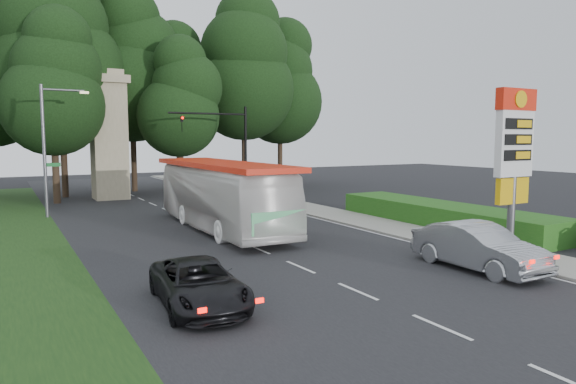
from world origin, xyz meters
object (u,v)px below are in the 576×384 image
monument (109,134)px  transit_bus (222,196)px  traffic_signal_mast (230,140)px  suv_charcoal (199,284)px  sedan_silver (478,247)px  streetlight_signs (48,144)px  gas_station_pylon (514,147)px

monument → transit_bus: bearing=-81.7°
traffic_signal_mast → suv_charcoal: (-10.47, -22.33, -4.02)m
transit_bus → sedan_silver: size_ratio=2.47×
monument → sedan_silver: monument is taller
streetlight_signs → sedan_silver: bearing=-59.8°
gas_station_pylon → streetlight_signs: streetlight_signs is taller
traffic_signal_mast → sedan_silver: 23.75m
suv_charcoal → sedan_silver: bearing=-0.7°
traffic_signal_mast → sedan_silver: (-0.18, -23.44, -3.82)m
traffic_signal_mast → transit_bus: traffic_signal_mast is taller
traffic_signal_mast → streetlight_signs: size_ratio=0.90×
gas_station_pylon → sedan_silver: size_ratio=1.32×
gas_station_pylon → traffic_signal_mast: traffic_signal_mast is taller
gas_station_pylon → monument: size_ratio=0.68×
monument → suv_charcoal: (-2.79, -28.33, -4.45)m
traffic_signal_mast → transit_bus: bearing=-115.0°
suv_charcoal → streetlight_signs: bearing=101.7°
streetlight_signs → monument: size_ratio=0.80×
transit_bus → sedan_silver: transit_bus is taller
sedan_silver → monument: bearing=104.9°
transit_bus → streetlight_signs: bearing=131.2°
traffic_signal_mast → transit_bus: 12.60m
traffic_signal_mast → suv_charcoal: traffic_signal_mast is taller
traffic_signal_mast → suv_charcoal: size_ratio=1.53×
gas_station_pylon → streetlight_signs: bearing=129.0°
sedan_silver → suv_charcoal: bearing=174.5°
traffic_signal_mast → gas_station_pylon: bearing=-80.9°
monument → gas_station_pylon: bearing=-68.2°
traffic_signal_mast → monument: (-7.68, 6.00, 0.43)m
monument → transit_bus: monument is taller
streetlight_signs → suv_charcoal: 20.81m
gas_station_pylon → traffic_signal_mast: (-3.52, 22.00, 0.22)m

